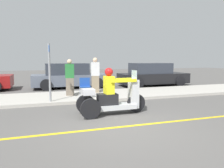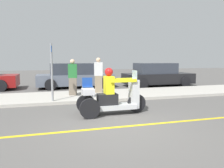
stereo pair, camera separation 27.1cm
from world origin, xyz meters
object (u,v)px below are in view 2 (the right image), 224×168
object	(u,v)px
folding_chair_curbside	(88,85)
street_sign	(52,70)
motorcycle_trike	(112,98)
parked_car_lot_center	(157,75)
spectator_with_child	(73,78)
parked_car_lot_far	(74,76)
spectator_mid_group	(98,76)

from	to	relation	value
folding_chair_curbside	street_sign	distance (m)	1.71
motorcycle_trike	folding_chair_curbside	distance (m)	2.71
folding_chair_curbside	motorcycle_trike	bearing A→B (deg)	-83.12
motorcycle_trike	parked_car_lot_center	size ratio (longest dim) A/B	0.50
motorcycle_trike	folding_chair_curbside	bearing A→B (deg)	96.88
parked_car_lot_center	spectator_with_child	bearing A→B (deg)	-153.39
motorcycle_trike	street_sign	size ratio (longest dim) A/B	1.01
folding_chair_curbside	parked_car_lot_far	xyz separation A→B (m)	(-0.12, 4.15, 0.07)
motorcycle_trike	parked_car_lot_far	bearing A→B (deg)	93.71
parked_car_lot_far	parked_car_lot_center	size ratio (longest dim) A/B	1.01
parked_car_lot_far	street_sign	distance (m)	4.94
motorcycle_trike	street_sign	bearing A→B (deg)	130.03
spectator_mid_group	street_sign	world-z (taller)	street_sign
motorcycle_trike	folding_chair_curbside	size ratio (longest dim) A/B	2.70
street_sign	spectator_mid_group	bearing A→B (deg)	37.44
spectator_mid_group	parked_car_lot_center	bearing A→B (deg)	28.24
street_sign	parked_car_lot_far	bearing A→B (deg)	74.08
spectator_with_child	parked_car_lot_center	distance (m)	6.34
spectator_mid_group	folding_chair_curbside	bearing A→B (deg)	-123.08
parked_car_lot_center	motorcycle_trike	bearing A→B (deg)	-127.88
spectator_with_child	parked_car_lot_far	bearing A→B (deg)	82.93
spectator_with_child	folding_chair_curbside	bearing A→B (deg)	-48.74
spectator_mid_group	folding_chair_curbside	xyz separation A→B (m)	(-0.73, -1.12, -0.31)
spectator_with_child	spectator_mid_group	xyz separation A→B (m)	(1.28, 0.48, 0.04)
motorcycle_trike	spectator_with_child	distance (m)	3.45
parked_car_lot_far	parked_car_lot_center	world-z (taller)	parked_car_lot_far
motorcycle_trike	parked_car_lot_center	bearing A→B (deg)	52.12
spectator_mid_group	parked_car_lot_center	size ratio (longest dim) A/B	0.38
parked_car_lot_center	street_sign	world-z (taller)	street_sign
parked_car_lot_far	parked_car_lot_center	bearing A→B (deg)	-7.37
spectator_mid_group	parked_car_lot_far	xyz separation A→B (m)	(-0.85, 3.03, -0.23)
folding_chair_curbside	parked_car_lot_center	distance (m)	6.18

